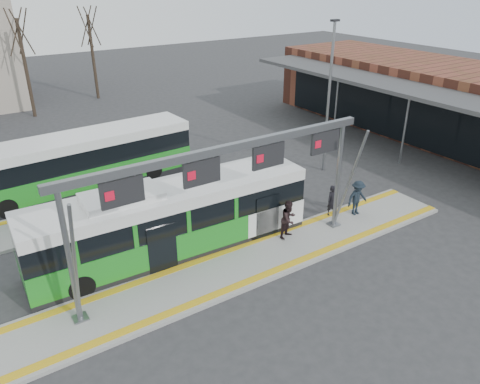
# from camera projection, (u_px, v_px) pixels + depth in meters

# --- Properties ---
(ground) EXTENTS (120.00, 120.00, 0.00)m
(ground) POSITION_uv_depth(u_px,v_px,m) (241.00, 267.00, 19.33)
(ground) COLOR #2D2D30
(ground) RESTS_ON ground
(platform_main) EXTENTS (22.00, 3.00, 0.15)m
(platform_main) POSITION_uv_depth(u_px,v_px,m) (241.00, 265.00, 19.30)
(platform_main) COLOR gray
(platform_main) RESTS_ON ground
(platform_second) EXTENTS (20.00, 3.00, 0.15)m
(platform_second) POSITION_uv_depth(u_px,v_px,m) (86.00, 214.00, 23.33)
(platform_second) COLOR gray
(platform_second) RESTS_ON ground
(tactile_main) EXTENTS (22.00, 2.65, 0.02)m
(tactile_main) POSITION_uv_depth(u_px,v_px,m) (241.00, 264.00, 19.26)
(tactile_main) COLOR gold
(tactile_main) RESTS_ON platform_main
(tactile_second) EXTENTS (20.00, 0.35, 0.02)m
(tactile_second) POSITION_uv_depth(u_px,v_px,m) (79.00, 204.00, 24.15)
(tactile_second) COLOR gold
(tactile_second) RESTS_ON platform_second
(gantry) EXTENTS (13.00, 1.68, 5.20)m
(gantry) POSITION_uv_depth(u_px,v_px,m) (229.00, 171.00, 17.50)
(gantry) COLOR slate
(gantry) RESTS_ON platform_main
(station_building) EXTENTS (11.50, 32.00, 5.00)m
(station_building) POSITION_uv_depth(u_px,v_px,m) (472.00, 108.00, 32.14)
(station_building) COLOR brown
(station_building) RESTS_ON ground
(hero_bus) EXTENTS (12.19, 2.99, 3.33)m
(hero_bus) POSITION_uv_depth(u_px,v_px,m) (171.00, 221.00, 19.75)
(hero_bus) COLOR black
(hero_bus) RESTS_ON ground
(bg_bus_green) EXTENTS (12.44, 3.30, 3.08)m
(bg_bus_green) POSITION_uv_depth(u_px,v_px,m) (81.00, 163.00, 25.74)
(bg_bus_green) COLOR black
(bg_bus_green) RESTS_ON ground
(passenger_a) EXTENTS (0.62, 0.46, 1.56)m
(passenger_a) POSITION_uv_depth(u_px,v_px,m) (332.00, 201.00, 22.81)
(passenger_a) COLOR black
(passenger_a) RESTS_ON platform_main
(passenger_b) EXTENTS (1.02, 0.90, 1.78)m
(passenger_b) POSITION_uv_depth(u_px,v_px,m) (289.00, 219.00, 20.88)
(passenger_b) COLOR black
(passenger_b) RESTS_ON platform_main
(passenger_c) EXTENTS (1.19, 0.73, 1.78)m
(passenger_c) POSITION_uv_depth(u_px,v_px,m) (357.00, 198.00, 22.85)
(passenger_c) COLOR black
(passenger_c) RESTS_ON platform_main
(tree_left) EXTENTS (1.40, 1.40, 8.81)m
(tree_left) POSITION_uv_depth(u_px,v_px,m) (19.00, 33.00, 36.36)
(tree_left) COLOR #382B21
(tree_left) RESTS_ON ground
(tree_mid) EXTENTS (1.40, 1.40, 8.53)m
(tree_mid) POSITION_uv_depth(u_px,v_px,m) (89.00, 27.00, 42.01)
(tree_mid) COLOR #382B21
(tree_mid) RESTS_ON ground
(lamp_east) EXTENTS (0.50, 0.25, 8.74)m
(lamp_east) POSITION_uv_depth(u_px,v_px,m) (329.00, 96.00, 26.73)
(lamp_east) COLOR slate
(lamp_east) RESTS_ON ground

